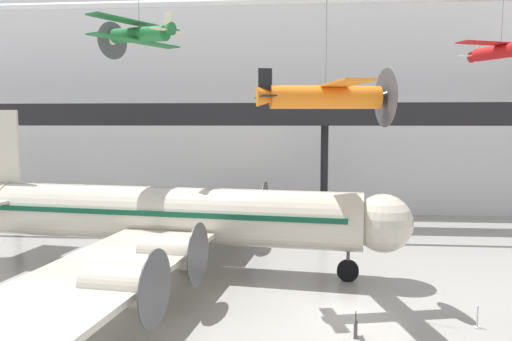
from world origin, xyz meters
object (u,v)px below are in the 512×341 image
object	(u,v)px
airliner_silver_main	(165,215)
suspended_plane_red_highwing	(501,51)
suspended_plane_green_biplane	(139,34)
info_sign_pedestal	(356,327)
stanchion_barrier	(477,321)
suspended_plane_orange_highwing	(325,96)

from	to	relation	value
airliner_silver_main	suspended_plane_red_highwing	size ratio (longest dim) A/B	4.80
suspended_plane_green_biplane	info_sign_pedestal	bearing A→B (deg)	167.25
stanchion_barrier	info_sign_pedestal	bearing A→B (deg)	-165.04
suspended_plane_orange_highwing	stanchion_barrier	bearing A→B (deg)	-33.41
airliner_silver_main	suspended_plane_red_highwing	bearing A→B (deg)	25.35
suspended_plane_red_highwing	stanchion_barrier	world-z (taller)	suspended_plane_red_highwing
stanchion_barrier	suspended_plane_green_biplane	bearing A→B (deg)	151.36
airliner_silver_main	suspended_plane_green_biplane	size ratio (longest dim) A/B	5.06
suspended_plane_orange_highwing	suspended_plane_red_highwing	xyz separation A→B (m)	(13.37, 12.84, 3.89)
suspended_plane_green_biplane	stanchion_barrier	bearing A→B (deg)	-179.63
suspended_plane_red_highwing	info_sign_pedestal	bearing A→B (deg)	-57.06
suspended_plane_green_biplane	airliner_silver_main	bearing A→B (deg)	159.67
airliner_silver_main	stanchion_barrier	xyz separation A→B (m)	(16.88, -7.75, -3.24)
airliner_silver_main	suspended_plane_orange_highwing	distance (m)	13.28
suspended_plane_orange_highwing	info_sign_pedestal	xyz separation A→B (m)	(1.26, -4.20, -10.41)
suspended_plane_orange_highwing	suspended_plane_red_highwing	world-z (taller)	suspended_plane_red_highwing
suspended_plane_orange_highwing	suspended_plane_red_highwing	size ratio (longest dim) A/B	1.30
airliner_silver_main	stanchion_barrier	bearing A→B (deg)	-17.75
suspended_plane_green_biplane	stanchion_barrier	xyz separation A→B (m)	(19.27, -10.52, -15.16)
suspended_plane_orange_highwing	info_sign_pedestal	distance (m)	11.29
stanchion_barrier	info_sign_pedestal	xyz separation A→B (m)	(-5.76, -1.54, 0.13)
suspended_plane_green_biplane	stanchion_barrier	world-z (taller)	suspended_plane_green_biplane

